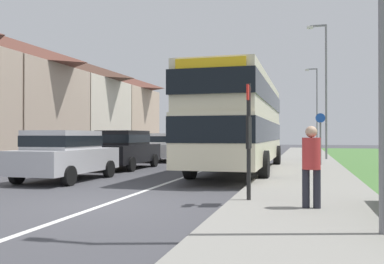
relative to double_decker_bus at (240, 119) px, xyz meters
name	(u,v)px	position (x,y,z in m)	size (l,w,h in m)	color
ground_plane	(106,204)	(-1.63, -8.63, -2.14)	(120.00, 120.00, 0.00)	#424247
lane_marking_centre	(197,172)	(-1.63, -0.63, -2.14)	(0.14, 60.00, 0.01)	silver
pavement_near_side	(306,179)	(2.57, -2.63, -2.08)	(3.20, 68.00, 0.12)	gray
double_decker_bus	(240,119)	(0.00, 0.00, 0.00)	(2.80, 11.33, 3.70)	beige
parked_car_silver	(65,153)	(-5.08, -4.68, -1.24)	(1.99, 4.20, 1.65)	#B7B7BC
parked_car_black	(125,148)	(-5.22, 0.35, -1.21)	(1.93, 4.38, 1.70)	black
parked_car_white	(165,146)	(-5.24, 6.01, -1.26)	(1.97, 4.17, 1.60)	silver
parked_car_dark_green	(191,143)	(-5.16, 11.44, -1.22)	(1.97, 4.50, 1.69)	#19472D
pedestrian_at_stop	(311,163)	(2.65, -8.66, -1.17)	(0.34, 0.34, 1.67)	#23232D
bus_stop_sign	(249,133)	(1.37, -7.95, -0.60)	(0.09, 0.52, 2.60)	black
cycle_route_sign	(320,137)	(3.24, 3.46, -0.72)	(0.44, 0.08, 2.52)	slate
street_lamp_mid	(324,83)	(3.64, 8.60, 2.38)	(1.14, 0.20, 7.94)	slate
street_lamp_far	(316,104)	(3.55, 24.07, 2.30)	(1.14, 0.20, 7.78)	slate
house_terrace_far_side	(37,103)	(-13.83, 6.12, 1.41)	(7.53, 25.05, 7.10)	tan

